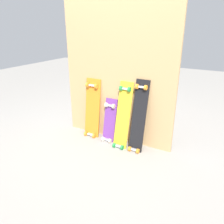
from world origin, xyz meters
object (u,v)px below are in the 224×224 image
skateboard_orange (92,110)px  skateboard_purple (109,123)px  skateboard_black (139,119)px  skateboard_yellow (123,118)px

skateboard_orange → skateboard_purple: (0.29, -0.01, -0.12)m
skateboard_orange → skateboard_black: skateboard_black is taller
skateboard_yellow → skateboard_black: (0.22, 0.01, 0.03)m
skateboard_purple → skateboard_black: (0.44, -0.03, 0.16)m
skateboard_yellow → skateboard_black: size_ratio=0.95×
skateboard_orange → skateboard_purple: 0.31m
skateboard_purple → skateboard_black: bearing=-3.6°
skateboard_orange → skateboard_black: (0.72, -0.04, 0.03)m
skateboard_purple → skateboard_black: skateboard_black is taller
skateboard_yellow → skateboard_black: bearing=2.5°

